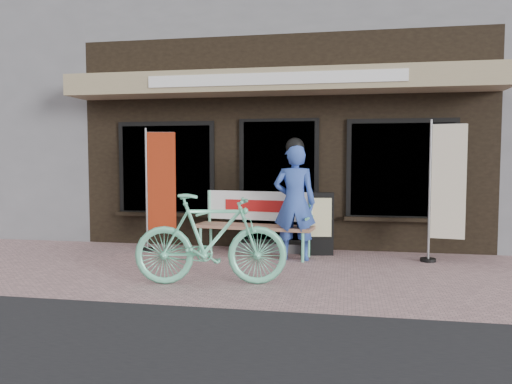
% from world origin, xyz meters
% --- Properties ---
extents(ground, '(70.00, 70.00, 0.00)m').
position_xyz_m(ground, '(0.00, 0.00, 0.00)').
color(ground, '#B4898A').
rests_on(ground, ground).
extents(storefront, '(7.00, 6.77, 6.00)m').
position_xyz_m(storefront, '(0.00, 4.96, 2.99)').
color(storefront, black).
rests_on(storefront, ground).
extents(bench, '(1.91, 0.72, 1.01)m').
position_xyz_m(bench, '(-0.27, 1.34, 0.59)').
color(bench, '#6DD5A8').
rests_on(bench, ground).
extents(person, '(0.65, 0.45, 1.85)m').
position_xyz_m(person, '(0.36, 1.09, 0.91)').
color(person, '#3251AD').
rests_on(person, ground).
extents(bicycle, '(1.92, 0.84, 1.11)m').
position_xyz_m(bicycle, '(-0.48, -0.57, 0.56)').
color(bicycle, '#6DD5A8').
rests_on(bicycle, ground).
extents(nobori_red, '(0.60, 0.26, 2.03)m').
position_xyz_m(nobori_red, '(-1.91, 1.40, 1.05)').
color(nobori_red, gray).
rests_on(nobori_red, ground).
extents(nobori_cream, '(0.62, 0.26, 2.10)m').
position_xyz_m(nobori_cream, '(2.55, 1.27, 1.09)').
color(nobori_cream, gray).
rests_on(nobori_cream, ground).
extents(menu_stand, '(0.51, 0.18, 1.00)m').
position_xyz_m(menu_stand, '(0.69, 1.49, 0.51)').
color(menu_stand, black).
rests_on(menu_stand, ground).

